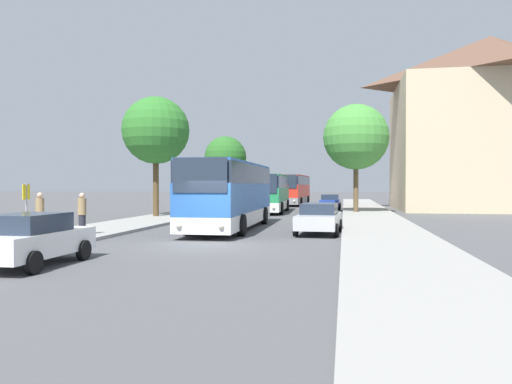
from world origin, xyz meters
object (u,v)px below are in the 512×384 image
tree_left_far (156,131)px  tree_right_near (356,137)px  parked_car_right_near (319,218)px  parked_car_left_curb (31,239)px  bus_stop_sign (26,204)px  pedestrian_waiting_far (82,213)px  pedestrian_waiting_near (40,213)px  bus_front (231,194)px  bus_rear (293,189)px  bus_middle (269,192)px  parked_car_right_far (330,201)px  tree_left_near (225,157)px

tree_left_far → tree_right_near: size_ratio=0.95×
parked_car_right_near → tree_right_near: size_ratio=0.54×
parked_car_left_curb → tree_left_far: bearing=101.6°
bus_stop_sign → pedestrian_waiting_far: bearing=59.1°
pedestrian_waiting_near → bus_front: bearing=11.9°
bus_front → bus_stop_sign: bearing=-131.5°
pedestrian_waiting_far → bus_rear: bearing=80.7°
bus_middle → bus_stop_sign: (-6.26, -23.84, -0.15)m
parked_car_right_far → pedestrian_waiting_far: size_ratio=2.52×
bus_stop_sign → tree_right_near: tree_right_near is taller
tree_left_far → tree_left_near: bearing=85.0°
bus_middle → parked_car_right_far: 8.13m
bus_front → pedestrian_waiting_far: (-5.36, -5.59, -0.77)m
parked_car_left_curb → tree_left_near: bearing=94.5°
bus_rear → parked_car_right_near: bearing=-80.2°
bus_rear → bus_stop_sign: (-6.71, -39.58, -0.28)m
parked_car_right_near → pedestrian_waiting_far: size_ratio=2.55×
parked_car_left_curb → parked_car_right_near: bearing=55.1°
bus_middle → bus_stop_sign: size_ratio=4.78×
pedestrian_waiting_near → pedestrian_waiting_far: bearing=-21.0°
bus_stop_sign → parked_car_right_near: bearing=27.5°
pedestrian_waiting_far → bus_front: bearing=45.2°
bus_middle → parked_car_right_near: bearing=-76.4°
bus_front → bus_rear: bus_front is taller
bus_middle → tree_left_near: size_ratio=1.53×
bus_middle → parked_car_right_far: bearing=50.1°
bus_front → tree_right_near: size_ratio=1.38×
parked_car_right_near → pedestrian_waiting_near: size_ratio=2.53×
parked_car_right_far → tree_right_near: (2.27, -6.91, 5.47)m
bus_rear → parked_car_left_curb: (-3.04, -44.68, -1.05)m
bus_rear → tree_left_near: 11.41m
parked_car_left_curb → parked_car_right_near: parked_car_left_curb is taller
tree_left_near → pedestrian_waiting_near: bearing=-93.1°
tree_right_near → tree_left_near: bearing=150.9°
tree_left_near → parked_car_right_near: bearing=-66.8°
parked_car_left_curb → pedestrian_waiting_far: size_ratio=2.23×
pedestrian_waiting_near → tree_left_near: size_ratio=0.26×
bus_rear → bus_stop_sign: bearing=-97.6°
bus_stop_sign → tree_left_near: bearing=88.4°
tree_left_far → bus_rear: bearing=73.7°
bus_middle → parked_car_left_curb: bearing=-97.3°
tree_right_near → parked_car_left_curb: bearing=-109.0°
bus_front → tree_left_far: tree_left_far is taller
parked_car_right_far → tree_left_far: bearing=53.6°
pedestrian_waiting_near → parked_car_right_near: bearing=-8.1°
bus_stop_sign → tree_right_near: size_ratio=0.26×
tree_left_near → bus_rear: bearing=57.7°
parked_car_left_curb → bus_stop_sign: bus_stop_sign is taller
tree_left_far → bus_stop_sign: bearing=-88.2°
bus_rear → tree_right_near: 18.14m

